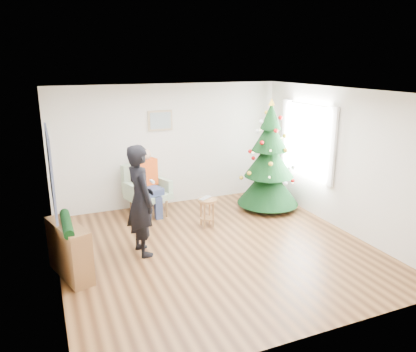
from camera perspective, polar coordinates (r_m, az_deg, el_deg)
name	(u,v)px	position (r m, az deg, el deg)	size (l,w,h in m)	color
floor	(216,248)	(6.95, 1.17, -10.11)	(5.00, 5.00, 0.00)	brown
ceiling	(217,91)	(6.27, 1.30, 11.80)	(5.00, 5.00, 0.00)	white
wall_back	(170,145)	(8.77, -5.42, 4.32)	(5.00, 5.00, 0.00)	silver
wall_front	(313,233)	(4.45, 14.52, -7.73)	(5.00, 5.00, 0.00)	silver
wall_left	(50,193)	(5.97, -21.30, -2.23)	(5.00, 5.00, 0.00)	silver
wall_right	(341,160)	(7.81, 18.25, 2.16)	(5.00, 5.00, 0.00)	silver
window_panel	(308,140)	(8.52, 13.85, 4.95)	(0.04, 1.30, 1.40)	white
curtains	(307,140)	(8.50, 13.69, 4.94)	(0.05, 1.75, 1.50)	white
christmas_tree	(269,161)	(8.52, 8.60, 2.14)	(1.29, 1.29, 2.33)	#3F2816
stool	(207,212)	(7.72, -0.13, -5.14)	(0.36, 0.36, 0.54)	brown
laptop	(207,199)	(7.62, -0.13, -3.20)	(0.30, 0.19, 0.02)	silver
armchair	(146,196)	(8.41, -8.65, -2.75)	(0.97, 0.95, 1.04)	#8FA988
seated_person	(148,182)	(8.27, -8.50, -0.77)	(0.56, 0.72, 1.36)	navy
standing_man	(141,201)	(6.54, -9.46, -3.42)	(0.66, 0.43, 1.81)	black
game_controller	(152,181)	(6.47, -7.85, -0.77)	(0.04, 0.13, 0.04)	white
console	(69,250)	(6.30, -18.92, -9.86)	(0.30, 1.00, 0.80)	brown
garland	(67,223)	(6.14, -19.26, -6.31)	(0.14, 0.14, 0.90)	black
tapestry	(51,170)	(6.19, -21.26, 0.81)	(0.03, 1.50, 1.15)	black
framed_picture	(160,121)	(8.58, -6.73, 7.76)	(0.52, 0.05, 0.42)	tan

